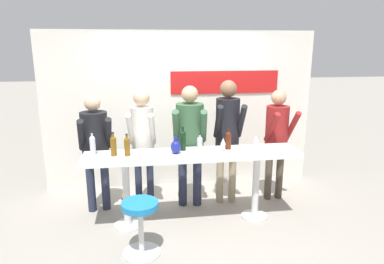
% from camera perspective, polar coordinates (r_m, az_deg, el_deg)
% --- Properties ---
extents(ground_plane, '(40.00, 40.00, 0.00)m').
position_cam_1_polar(ground_plane, '(4.74, 0.14, -14.62)').
color(ground_plane, gray).
extents(back_wall, '(4.36, 0.12, 2.52)m').
position_cam_1_polar(back_wall, '(5.58, -1.81, 3.67)').
color(back_wall, silver).
rests_on(back_wall, ground_plane).
extents(tasting_table, '(2.76, 0.51, 0.96)m').
position_cam_1_polar(tasting_table, '(4.41, 0.15, -5.26)').
color(tasting_table, white).
rests_on(tasting_table, ground_plane).
extents(bar_stool, '(0.43, 0.43, 0.63)m').
position_cam_1_polar(bar_stool, '(3.93, -8.58, -14.26)').
color(bar_stool, silver).
rests_on(bar_stool, ground_plane).
extents(person_far_left, '(0.49, 0.58, 1.66)m').
position_cam_1_polar(person_far_left, '(4.84, -15.85, -1.47)').
color(person_far_left, '#23283D').
rests_on(person_far_left, ground_plane).
extents(person_left, '(0.40, 0.53, 1.72)m').
position_cam_1_polar(person_left, '(4.78, -8.22, -0.51)').
color(person_left, '#23283D').
rests_on(person_left, ground_plane).
extents(person_center_left, '(0.51, 0.61, 1.76)m').
position_cam_1_polar(person_center_left, '(4.79, -0.36, -0.29)').
color(person_center_left, '#23283D').
rests_on(person_center_left, ground_plane).
extents(person_center, '(0.43, 0.56, 1.82)m').
position_cam_1_polar(person_center, '(4.91, 5.94, 0.67)').
color(person_center, gray).
rests_on(person_center, ground_plane).
extents(person_center_right, '(0.42, 0.54, 1.67)m').
position_cam_1_polar(person_center_right, '(5.18, 13.97, -0.12)').
color(person_center_right, '#473D33').
rests_on(person_center_right, ground_plane).
extents(wine_bottle_0, '(0.07, 0.07, 0.30)m').
position_cam_1_polar(wine_bottle_0, '(4.30, -12.97, -2.12)').
color(wine_bottle_0, brown).
rests_on(wine_bottle_0, tasting_table).
extents(wine_bottle_1, '(0.07, 0.07, 0.26)m').
position_cam_1_polar(wine_bottle_1, '(4.30, 1.31, -2.03)').
color(wine_bottle_1, '#B7BCC1').
rests_on(wine_bottle_1, tasting_table).
extents(wine_bottle_2, '(0.07, 0.07, 0.29)m').
position_cam_1_polar(wine_bottle_2, '(4.41, -16.24, -1.96)').
color(wine_bottle_2, '#B7BCC1').
rests_on(wine_bottle_2, tasting_table).
extents(wine_bottle_3, '(0.08, 0.08, 0.27)m').
position_cam_1_polar(wine_bottle_3, '(4.50, 6.06, -1.25)').
color(wine_bottle_3, '#4C1E0F').
rests_on(wine_bottle_3, tasting_table).
extents(wine_bottle_4, '(0.08, 0.08, 0.31)m').
position_cam_1_polar(wine_bottle_4, '(4.41, -1.55, -1.26)').
color(wine_bottle_4, black).
rests_on(wine_bottle_4, tasting_table).
extents(wine_bottle_5, '(0.07, 0.07, 0.28)m').
position_cam_1_polar(wine_bottle_5, '(4.27, -10.76, -2.26)').
color(wine_bottle_5, brown).
rests_on(wine_bottle_5, tasting_table).
extents(wine_glass_0, '(0.07, 0.07, 0.18)m').
position_cam_1_polar(wine_glass_0, '(4.40, 5.22, -1.62)').
color(wine_glass_0, silver).
rests_on(wine_glass_0, tasting_table).
extents(wine_glass_1, '(0.07, 0.07, 0.18)m').
position_cam_1_polar(wine_glass_1, '(4.59, 10.61, -1.15)').
color(wine_glass_1, silver).
rests_on(wine_glass_1, tasting_table).
extents(decorative_vase, '(0.13, 0.13, 0.22)m').
position_cam_1_polar(decorative_vase, '(4.30, -2.72, -2.47)').
color(decorative_vase, navy).
rests_on(decorative_vase, tasting_table).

